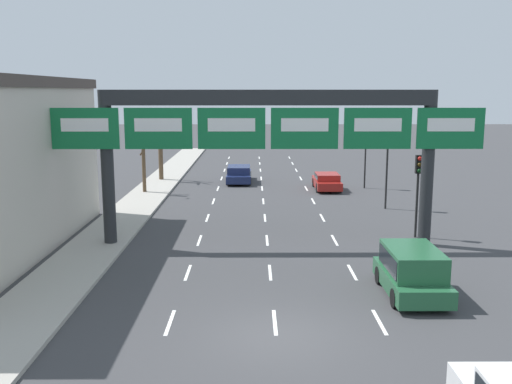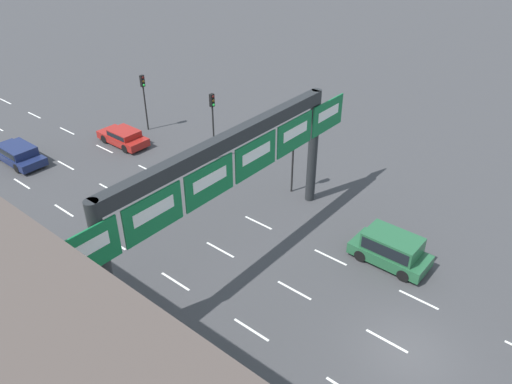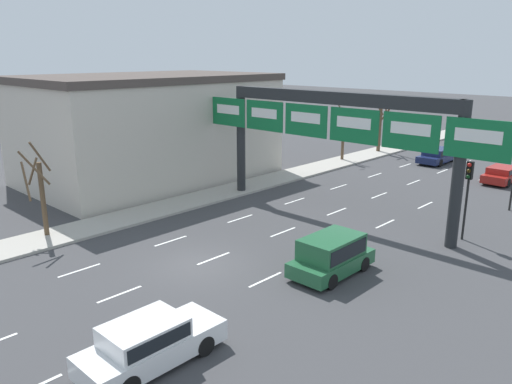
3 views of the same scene
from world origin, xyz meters
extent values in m
plane|color=#3D3D3F|center=(0.00, 0.00, 0.00)|extent=(220.00, 220.00, 0.00)
cube|color=#A8A399|center=(-8.00, 0.00, 0.07)|extent=(2.80, 110.00, 0.15)
cube|color=white|center=(-3.30, 1.00, 0.01)|extent=(0.12, 2.00, 0.01)
cube|color=white|center=(-3.30, 6.00, 0.01)|extent=(0.12, 2.00, 0.01)
cube|color=white|center=(-3.30, 11.00, 0.01)|extent=(0.12, 2.00, 0.01)
cube|color=white|center=(-3.30, 16.00, 0.01)|extent=(0.12, 2.00, 0.01)
cube|color=white|center=(-3.30, 21.00, 0.01)|extent=(0.12, 2.00, 0.01)
cube|color=white|center=(-3.30, 26.00, 0.01)|extent=(0.12, 2.00, 0.01)
cube|color=white|center=(-3.30, 31.00, 0.01)|extent=(0.12, 2.00, 0.01)
cube|color=white|center=(-3.30, 36.00, 0.01)|extent=(0.12, 2.00, 0.01)
cube|color=white|center=(-3.30, 41.00, 0.01)|extent=(0.12, 2.00, 0.01)
cube|color=white|center=(-3.30, 46.00, 0.01)|extent=(0.12, 2.00, 0.01)
cube|color=white|center=(0.00, 1.00, 0.01)|extent=(0.12, 2.00, 0.01)
cube|color=white|center=(0.00, 6.00, 0.01)|extent=(0.12, 2.00, 0.01)
cube|color=white|center=(0.00, 11.00, 0.01)|extent=(0.12, 2.00, 0.01)
cube|color=white|center=(0.00, 16.00, 0.01)|extent=(0.12, 2.00, 0.01)
cube|color=white|center=(0.00, 21.00, 0.01)|extent=(0.12, 2.00, 0.01)
cube|color=white|center=(0.00, 26.00, 0.01)|extent=(0.12, 2.00, 0.01)
cube|color=white|center=(0.00, 31.00, 0.01)|extent=(0.12, 2.00, 0.01)
cube|color=white|center=(0.00, 36.00, 0.01)|extent=(0.12, 2.00, 0.01)
cube|color=white|center=(0.00, 41.00, 0.01)|extent=(0.12, 2.00, 0.01)
cube|color=white|center=(0.00, 46.00, 0.01)|extent=(0.12, 2.00, 0.01)
cube|color=white|center=(3.30, 1.00, 0.01)|extent=(0.12, 2.00, 0.01)
cube|color=white|center=(3.30, 6.00, 0.01)|extent=(0.12, 2.00, 0.01)
cube|color=white|center=(3.30, 11.00, 0.01)|extent=(0.12, 2.00, 0.01)
cube|color=white|center=(3.30, 16.00, 0.01)|extent=(0.12, 2.00, 0.01)
cube|color=white|center=(3.30, 21.00, 0.01)|extent=(0.12, 2.00, 0.01)
cube|color=white|center=(3.30, 26.00, 0.01)|extent=(0.12, 2.00, 0.01)
cube|color=white|center=(3.30, 31.00, 0.01)|extent=(0.12, 2.00, 0.01)
cube|color=white|center=(3.30, 36.00, 0.01)|extent=(0.12, 2.00, 0.01)
cube|color=white|center=(3.30, 41.00, 0.01)|extent=(0.12, 2.00, 0.01)
cube|color=white|center=(3.30, 46.00, 0.01)|extent=(0.12, 2.00, 0.01)
cylinder|color=#232628|center=(-7.40, 10.16, 3.62)|extent=(0.59, 0.59, 7.24)
cylinder|color=#232628|center=(7.40, 10.16, 3.62)|extent=(0.59, 0.59, 7.24)
cube|color=#232628|center=(0.00, 10.16, 6.89)|extent=(14.80, 0.60, 0.70)
cube|color=#116B38|center=(-8.24, 9.82, 5.52)|extent=(3.05, 0.08, 1.85)
cube|color=white|center=(-8.24, 9.77, 5.68)|extent=(2.13, 0.02, 0.59)
cube|color=#116B38|center=(-4.94, 9.82, 5.52)|extent=(3.05, 0.08, 1.85)
cube|color=white|center=(-4.94, 9.77, 5.68)|extent=(2.13, 0.02, 0.59)
cube|color=#116B38|center=(-1.65, 9.82, 5.52)|extent=(3.05, 0.08, 1.85)
cube|color=white|center=(-1.65, 9.77, 5.68)|extent=(2.13, 0.02, 0.59)
cube|color=#116B38|center=(1.65, 9.82, 5.52)|extent=(3.05, 0.08, 1.85)
cube|color=white|center=(1.65, 9.77, 5.68)|extent=(2.13, 0.02, 0.59)
cube|color=#116B38|center=(4.94, 9.82, 5.52)|extent=(3.05, 0.08, 1.85)
cube|color=white|center=(4.94, 9.77, 5.68)|extent=(2.13, 0.02, 0.59)
cube|color=#116B38|center=(8.24, 9.82, 5.52)|extent=(3.05, 0.08, 1.85)
cube|color=white|center=(8.24, 9.77, 5.68)|extent=(2.13, 0.02, 0.59)
cube|color=#235B38|center=(4.95, 3.44, 0.51)|extent=(1.90, 4.06, 0.62)
cube|color=#235B38|center=(4.95, 3.40, 1.27)|extent=(1.75, 2.84, 0.90)
cube|color=black|center=(4.95, 3.40, 1.27)|extent=(1.79, 2.61, 0.65)
cylinder|color=black|center=(4.09, 4.65, 0.33)|extent=(0.22, 0.66, 0.66)
cylinder|color=black|center=(5.81, 4.65, 0.33)|extent=(0.22, 0.66, 0.66)
cylinder|color=black|center=(4.09, 2.22, 0.33)|extent=(0.22, 0.66, 0.66)
cylinder|color=black|center=(5.81, 2.22, 0.33)|extent=(0.22, 0.66, 0.66)
cube|color=#19234C|center=(-1.80, 29.09, 0.48)|extent=(1.89, 4.87, 0.56)
cube|color=#19234C|center=(-1.80, 28.80, 1.04)|extent=(1.73, 2.53, 0.57)
cube|color=black|center=(-1.80, 28.80, 1.04)|extent=(1.77, 2.33, 0.41)
cylinder|color=black|center=(-2.66, 30.55, 0.33)|extent=(0.22, 0.66, 0.66)
cylinder|color=black|center=(-0.95, 30.55, 0.33)|extent=(0.22, 0.66, 0.66)
cylinder|color=black|center=(-2.66, 27.63, 0.33)|extent=(0.22, 0.66, 0.66)
cylinder|color=black|center=(-0.95, 27.63, 0.33)|extent=(0.22, 0.66, 0.66)
cube|color=maroon|center=(4.76, 25.56, 0.49)|extent=(1.77, 4.23, 0.57)
cube|color=maroon|center=(4.76, 25.31, 1.00)|extent=(1.63, 2.20, 0.46)
cube|color=black|center=(4.76, 25.31, 1.00)|extent=(1.66, 2.02, 0.33)
cylinder|color=black|center=(3.96, 26.83, 0.33)|extent=(0.22, 0.66, 0.66)
cylinder|color=black|center=(5.56, 26.83, 0.33)|extent=(0.22, 0.66, 0.66)
cylinder|color=black|center=(3.96, 24.29, 0.33)|extent=(0.22, 0.66, 0.66)
cylinder|color=black|center=(5.56, 24.29, 0.33)|extent=(0.22, 0.66, 0.66)
cylinder|color=black|center=(7.40, 11.59, 1.60)|extent=(0.12, 0.12, 3.21)
cube|color=black|center=(7.40, 11.59, 3.66)|extent=(0.30, 0.24, 0.90)
sphere|color=red|center=(7.40, 11.46, 3.96)|extent=(0.20, 0.20, 0.20)
sphere|color=#412F0C|center=(7.40, 11.46, 3.66)|extent=(0.20, 0.20, 0.20)
sphere|color=#0E3515|center=(7.40, 11.46, 3.36)|extent=(0.20, 0.20, 0.20)
cylinder|color=black|center=(7.51, 18.56, 2.01)|extent=(0.12, 0.12, 4.03)
cube|color=black|center=(7.51, 18.56, 4.48)|extent=(0.30, 0.24, 0.90)
sphere|color=#3D0E0C|center=(7.51, 18.43, 4.78)|extent=(0.20, 0.20, 0.20)
sphere|color=#412F0C|center=(7.51, 18.43, 4.48)|extent=(0.20, 0.20, 0.20)
sphere|color=green|center=(7.51, 18.43, 4.18)|extent=(0.20, 0.20, 0.20)
cylinder|color=black|center=(7.68, 26.16, 1.82)|extent=(0.12, 0.12, 3.63)
cube|color=black|center=(7.68, 26.16, 4.08)|extent=(0.30, 0.24, 0.90)
sphere|color=#3D0E0C|center=(7.68, 26.03, 4.38)|extent=(0.20, 0.20, 0.20)
sphere|color=#412F0C|center=(7.68, 26.03, 4.08)|extent=(0.20, 0.20, 0.20)
sphere|color=green|center=(7.68, 26.03, 3.78)|extent=(0.20, 0.20, 0.20)
cylinder|color=brown|center=(-8.11, 29.67, 2.38)|extent=(0.36, 0.36, 4.47)
cylinder|color=brown|center=(-7.54, 29.76, 3.98)|extent=(0.36, 1.30, 2.11)
cylinder|color=brown|center=(-8.09, 29.07, 4.64)|extent=(1.34, 0.19, 1.89)
cylinder|color=brown|center=(-7.78, 30.39, 3.90)|extent=(1.60, 0.85, 1.67)
cylinder|color=brown|center=(-8.37, 23.87, 2.31)|extent=(0.26, 0.26, 4.32)
cylinder|color=brown|center=(-8.26, 24.32, 3.30)|extent=(1.01, 0.35, 1.30)
cylinder|color=brown|center=(-8.39, 23.19, 4.87)|extent=(1.45, 0.17, 1.87)
cylinder|color=brown|center=(-8.68, 24.26, 4.12)|extent=(0.90, 0.76, 0.97)
camera|label=1|loc=(-0.68, -15.93, 7.17)|focal=40.00mm
camera|label=2|loc=(-15.28, -4.19, 17.14)|focal=35.00mm
camera|label=3|loc=(16.41, -13.33, 9.23)|focal=35.00mm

